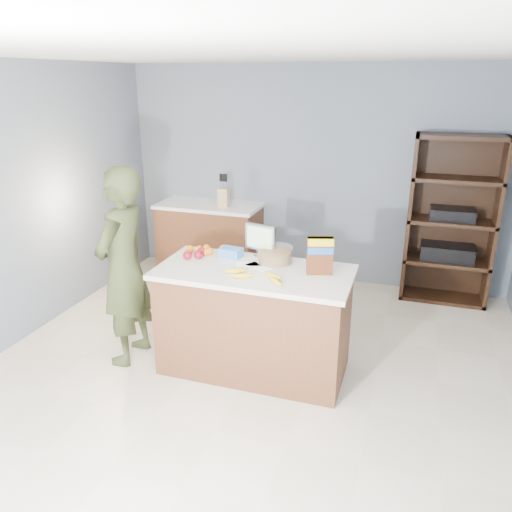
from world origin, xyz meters
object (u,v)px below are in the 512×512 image
(shelving_unit, at_px, (451,223))
(person, at_px, (124,268))
(counter_peninsula, at_px, (254,324))
(tv, at_px, (261,239))
(cereal_box, at_px, (320,253))

(shelving_unit, distance_m, person, 3.45)
(counter_peninsula, bearing_deg, tv, 98.29)
(person, distance_m, tv, 1.17)
(shelving_unit, bearing_deg, person, -140.14)
(tv, bearing_deg, counter_peninsula, -81.71)
(shelving_unit, relative_size, tv, 6.38)
(person, height_order, cereal_box, person)
(person, height_order, tv, person)
(counter_peninsula, bearing_deg, person, -171.73)
(shelving_unit, height_order, person, shelving_unit)
(person, relative_size, tv, 6.00)
(shelving_unit, distance_m, cereal_box, 2.24)
(person, bearing_deg, counter_peninsula, 97.78)
(tv, bearing_deg, cereal_box, -23.04)
(counter_peninsula, xyz_separation_m, shelving_unit, (1.55, 2.05, 0.45))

